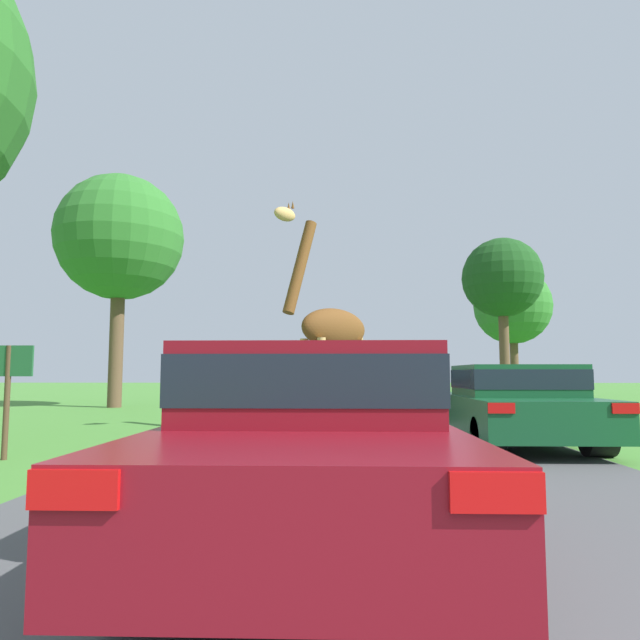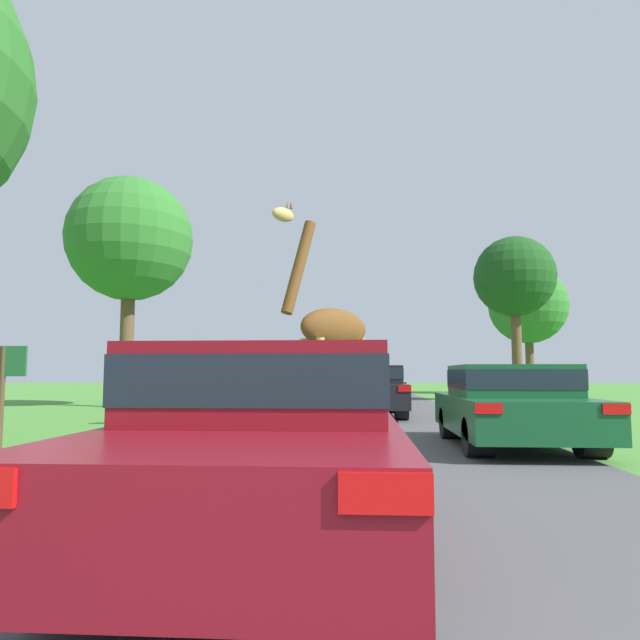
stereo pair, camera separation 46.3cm
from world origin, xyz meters
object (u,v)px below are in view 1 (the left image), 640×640
Objects in this scene: tree_centre_back at (120,239)px; sign_post at (8,380)px; car_lead_maroon at (312,435)px; car_rear_follower at (291,383)px; car_queue_left at (373,384)px; giraffe_near_road at (331,331)px; car_verge_right at (368,389)px; car_queue_right at (357,387)px; car_far_ahead at (516,403)px; tree_right_cluster at (513,306)px; tree_left_edge at (502,279)px.

sign_post is (3.42, -12.53, -5.10)m from tree_centre_back.
car_rear_follower is at bearing 95.14° from car_lead_maroon.
car_lead_maroon reaches higher than car_queue_left.
car_queue_left is 0.94× the size of car_rear_follower.
giraffe_near_road is 14.03m from car_rear_follower.
car_rear_follower reaches higher than car_verge_right.
sign_post is (-5.43, -14.48, 0.41)m from car_queue_right.
car_far_ahead is 27.47m from tree_right_cluster.
car_far_ahead is 0.85× the size of car_verge_right.
tree_centre_back is at bearing 105.26° from sign_post.
car_queue_left is 11.39m from tree_right_cluster.
car_far_ahead is (3.16, -3.07, -1.45)m from giraffe_near_road.
car_queue_right is at bearing 100.08° from car_far_ahead.
tree_centre_back is at bearing 135.90° from car_far_ahead.
car_far_ahead is 16.41m from tree_centre_back.
giraffe_near_road is at bearing -119.97° from tree_left_edge.
giraffe_near_road is 1.03× the size of car_verge_right.
giraffe_near_road reaches higher than car_far_ahead.
tree_centre_back is at bearing -134.02° from car_rear_follower.
car_queue_right is 5.10m from car_rear_follower.
giraffe_near_road reaches higher than car_verge_right.
car_rear_follower is (-2.01, 22.35, 0.02)m from car_lead_maroon.
sign_post is at bearing -97.62° from car_rear_follower.
car_verge_right is 11.20m from tree_centre_back.
tree_left_edge is at bearing 20.09° from tree_centre_back.
car_verge_right is (-2.13, 6.85, 0.06)m from car_far_ahead.
tree_right_cluster is at bearing 34.60° from car_rear_follower.
tree_right_cluster reaches higher than sign_post.
giraffe_near_road reaches higher than car_lead_maroon.
car_queue_right is 0.51× the size of tree_centre_back.
giraffe_near_road reaches higher than car_rear_follower.
car_rear_follower reaches higher than car_lead_maroon.
car_queue_left is (1.12, 8.07, -0.02)m from car_queue_right.
tree_centre_back is at bearing -0.71° from giraffe_near_road.
car_far_ahead is 0.54× the size of tree_left_edge.
tree_left_edge is at bearing -2.23° from car_rear_follower.
tree_left_edge is at bearing -36.79° from car_queue_left.
tree_centre_back is at bearing -159.91° from tree_left_edge.
tree_left_edge is 4.65× the size of sign_post.
car_lead_maroon is 0.60× the size of tree_left_edge.
car_verge_right is at bearing -124.80° from tree_left_edge.
sign_post is (-12.26, -18.27, -4.45)m from tree_left_edge.
car_queue_left is 0.51× the size of tree_right_cluster.
car_lead_maroon is 0.94× the size of car_verge_right.
car_verge_right is at bearing 57.18° from sign_post.
car_far_ahead is at bearing 59.84° from car_lead_maroon.
tree_right_cluster is (7.88, 25.89, 4.70)m from car_far_ahead.
car_lead_maroon is at bearing -84.86° from car_rear_follower.
car_queue_right is 1.10× the size of car_queue_left.
sign_post reaches higher than car_lead_maroon.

